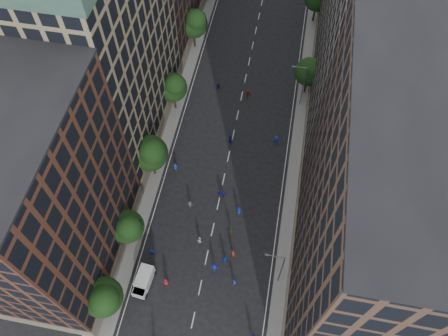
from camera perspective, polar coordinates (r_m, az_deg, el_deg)
name	(u,v)px	position (r m, az deg, el deg)	size (l,w,h in m)	color
ground	(237,117)	(77.90, 1.72, 6.67)	(240.00, 240.00, 0.00)	black
sidewalk_left	(181,77)	(84.51, -5.62, 11.74)	(4.00, 105.00, 0.15)	slate
sidewalk_right	(308,95)	(82.61, 10.96, 9.39)	(4.00, 105.00, 0.15)	slate
bldg_left_a	(40,204)	(55.90, -22.88, -4.34)	(14.00, 22.00, 30.00)	#4F2B1E
bldg_left_b	(103,50)	(66.68, -15.53, 14.63)	(14.00, 26.00, 34.00)	#877758
bldg_right_a	(376,216)	(50.25, 19.18, -5.95)	(14.00, 30.00, 36.00)	#4C3528
bldg_right_b	(373,44)	(69.61, 18.87, 15.13)	(14.00, 28.00, 33.00)	#6E665B
tree_left_0	(103,298)	(58.86, -15.50, -16.00)	(5.20, 5.20, 8.83)	black
tree_left_1	(128,227)	(62.06, -12.49, -7.49)	(4.80, 4.80, 8.21)	black
tree_left_2	(150,153)	(66.60, -9.58, 1.99)	(5.60, 5.60, 9.45)	black
tree_left_3	(173,87)	(75.15, -6.63, 10.52)	(5.00, 5.00, 8.58)	black
tree_left_4	(194,23)	(86.09, -3.92, 18.41)	(5.40, 5.40, 9.08)	black
tree_right_a	(310,71)	(78.82, 11.20, 12.31)	(5.00, 5.00, 8.39)	black
streetlamp_near	(280,268)	(59.31, 7.34, -12.83)	(2.64, 0.22, 9.06)	#595B60
streetlamp_far	(302,84)	(77.10, 10.21, 10.72)	(2.64, 0.22, 9.06)	#595B60
cargo_van	(144,281)	(63.46, -10.47, -14.28)	(2.38, 4.47, 2.30)	white
skater_1	(234,283)	(62.83, 1.35, -14.74)	(0.58, 0.38, 1.60)	#1733BD
skater_3	(215,268)	(63.40, -1.23, -12.90)	(1.15, 0.66, 1.78)	#161AB8
skater_4	(152,252)	(64.96, -9.37, -10.77)	(1.13, 0.47, 1.92)	#1640B7
skater_5	(225,260)	(63.80, 0.15, -11.92)	(1.61, 0.51, 1.73)	#154BAC
skater_6	(166,282)	(63.30, -7.58, -14.51)	(0.85, 0.55, 1.74)	maroon
skater_7	(233,254)	(64.12, 1.18, -11.12)	(0.65, 0.43, 1.78)	#A5331B
skater_8	(199,240)	(65.07, -3.24, -9.37)	(0.80, 0.62, 1.64)	silver
skater_9	(190,205)	(67.63, -4.46, -4.82)	(1.04, 0.60, 1.61)	#4A494E
skater_10	(231,228)	(65.79, 0.89, -7.84)	(0.90, 0.38, 1.54)	#1B5B2B
skater_11	(222,194)	(68.33, -0.28, -3.40)	(1.48, 0.47, 1.60)	#1520B1
skater_12	(239,211)	(66.95, 1.97, -5.61)	(0.83, 0.54, 1.70)	navy
skater_13	(176,167)	(71.09, -6.35, 0.10)	(0.69, 0.45, 1.88)	#1551B1
skater_14	(230,139)	(73.73, 0.84, 3.77)	(0.94, 0.74, 1.94)	navy
skater_15	(276,141)	(74.15, 6.80, 3.58)	(1.20, 0.69, 1.86)	#142DA7
skater_16	(218,87)	(81.36, -0.75, 10.56)	(1.02, 0.43, 1.75)	#18139D
skater_17	(248,94)	(80.44, 3.15, 9.67)	(1.50, 0.48, 1.62)	#AD3B1C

